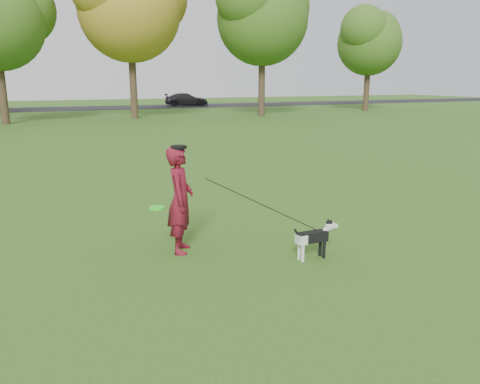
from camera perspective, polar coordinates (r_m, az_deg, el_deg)
name	(u,v)px	position (r m, az deg, el deg)	size (l,w,h in m)	color
ground	(213,255)	(7.26, -3.28, -7.69)	(120.00, 120.00, 0.00)	#285116
road	(62,109)	(46.49, -20.84, 9.46)	(120.00, 7.00, 0.02)	black
man	(180,200)	(7.23, -7.29, -0.97)	(0.60, 0.40, 1.66)	#5C0D1B
dog	(316,235)	(7.11, 9.19, -5.26)	(0.77, 0.15, 0.59)	black
car_right	(186,100)	(48.52, -6.56, 11.14)	(1.78, 4.37, 1.27)	black
man_held_items	(262,205)	(7.12, 2.75, -1.57)	(2.38, 1.21, 1.27)	#2BFF20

